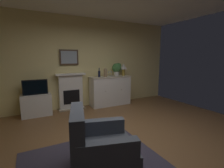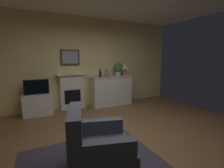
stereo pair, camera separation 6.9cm
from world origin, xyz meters
name	(u,v)px [view 2 (the right image)]	position (x,y,z in m)	size (l,w,h in m)	color
ground_plane	(126,144)	(0.00, 0.00, -0.05)	(6.39, 5.26, 0.10)	brown
wall_rear	(84,63)	(0.00, 2.60, 1.40)	(6.39, 0.06, 2.79)	#EAD68C
area_rug	(93,166)	(-0.80, -0.39, 0.01)	(2.03, 1.73, 0.02)	#383342
fireplace_unit	(72,91)	(-0.45, 2.47, 0.55)	(0.87, 0.30, 1.10)	white
framed_picture	(70,57)	(-0.45, 2.52, 1.57)	(0.55, 0.04, 0.45)	#473323
sideboard_cabinet	(111,91)	(0.81, 2.29, 0.48)	(1.35, 0.49, 0.96)	white
table_lamp	(125,67)	(1.31, 2.29, 1.24)	(0.26, 0.26, 0.40)	#B79338
wine_bottle	(100,74)	(0.41, 2.28, 1.07)	(0.08, 0.08, 0.29)	black
wine_glass_left	(110,73)	(0.74, 2.26, 1.08)	(0.07, 0.07, 0.16)	silver
wine_glass_center	(112,73)	(0.85, 2.31, 1.08)	(0.07, 0.07, 0.16)	silver
vase_decorative	(106,72)	(0.61, 2.24, 1.10)	(0.11, 0.11, 0.28)	#9E7F5B
tv_cabinet	(38,105)	(-1.43, 2.31, 0.29)	(0.75, 0.42, 0.59)	white
tv_set	(37,87)	(-1.43, 2.28, 0.79)	(0.62, 0.07, 0.40)	black
potted_plant_small	(118,68)	(1.08, 2.34, 1.22)	(0.30, 0.30, 0.43)	beige
armchair	(97,148)	(-0.80, -0.55, 0.38)	(0.98, 0.95, 0.92)	#474C56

